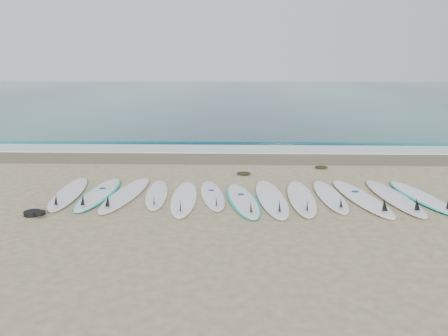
{
  "coord_description": "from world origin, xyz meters",
  "views": [
    {
      "loc": [
        -0.14,
        -9.05,
        2.87
      ],
      "look_at": [
        -0.44,
        1.19,
        0.4
      ],
      "focal_mm": 35.0,
      "sensor_mm": 36.0,
      "label": 1
    }
  ],
  "objects_px": {
    "surfboard_12": "(423,197)",
    "leash_coil": "(34,213)",
    "surfboard_0": "(68,193)",
    "surfboard_6": "(243,200)"
  },
  "relations": [
    {
      "from": "leash_coil",
      "to": "surfboard_12",
      "type": "bearing_deg",
      "value": 9.06
    },
    {
      "from": "surfboard_0",
      "to": "surfboard_12",
      "type": "xyz_separation_m",
      "value": [
        7.76,
        -0.02,
        -0.01
      ]
    },
    {
      "from": "surfboard_12",
      "to": "leash_coil",
      "type": "height_order",
      "value": "surfboard_12"
    },
    {
      "from": "surfboard_0",
      "to": "leash_coil",
      "type": "height_order",
      "value": "surfboard_0"
    },
    {
      "from": "surfboard_6",
      "to": "surfboard_12",
      "type": "height_order",
      "value": "surfboard_12"
    },
    {
      "from": "surfboard_12",
      "to": "leash_coil",
      "type": "distance_m",
      "value": 8.03
    },
    {
      "from": "surfboard_0",
      "to": "leash_coil",
      "type": "bearing_deg",
      "value": -104.1
    },
    {
      "from": "surfboard_0",
      "to": "surfboard_6",
      "type": "height_order",
      "value": "surfboard_0"
    },
    {
      "from": "surfboard_0",
      "to": "leash_coil",
      "type": "distance_m",
      "value": 1.3
    },
    {
      "from": "surfboard_0",
      "to": "surfboard_12",
      "type": "distance_m",
      "value": 7.76
    }
  ]
}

